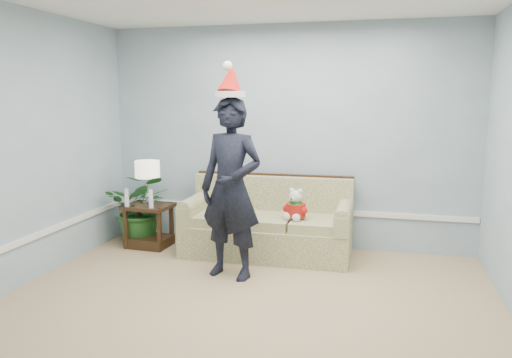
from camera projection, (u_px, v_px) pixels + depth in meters
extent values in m
cube|color=tan|center=(226.00, 336.00, 3.91)|extent=(4.50, 5.00, 0.02)
cube|color=#9DB5C8|center=(287.00, 137.00, 6.09)|extent=(4.50, 0.02, 2.70)
cube|color=white|center=(286.00, 210.00, 6.21)|extent=(4.48, 0.03, 0.06)
cube|color=#4A5B2B|center=(267.00, 239.00, 5.86)|extent=(1.95, 0.85, 0.37)
cube|color=#4A5B2B|center=(217.00, 217.00, 5.92)|extent=(0.58, 0.67, 0.11)
cube|color=#4A5B2B|center=(266.00, 220.00, 5.77)|extent=(0.58, 0.67, 0.11)
cube|color=#4A5B2B|center=(318.00, 224.00, 5.63)|extent=(0.58, 0.67, 0.11)
cube|color=#4A5B2B|center=(273.00, 197.00, 6.09)|extent=(1.94, 0.20, 0.52)
cube|color=black|center=(274.00, 175.00, 6.11)|extent=(1.94, 0.07, 0.05)
cube|color=#4A5B2B|center=(196.00, 211.00, 6.02)|extent=(0.17, 0.83, 0.22)
cube|color=#4A5B2B|center=(344.00, 219.00, 5.60)|extent=(0.17, 0.83, 0.22)
cube|color=#332212|center=(148.00, 206.00, 6.13)|extent=(0.58, 0.49, 0.04)
cube|color=#332212|center=(150.00, 241.00, 6.21)|extent=(0.52, 0.44, 0.12)
cube|color=#332212|center=(126.00, 228.00, 6.06)|extent=(0.05, 0.05, 0.53)
cube|color=#332212|center=(159.00, 230.00, 5.95)|extent=(0.05, 0.05, 0.53)
cube|color=#332212|center=(140.00, 221.00, 6.40)|extent=(0.05, 0.05, 0.53)
cube|color=#332212|center=(171.00, 223.00, 6.29)|extent=(0.05, 0.05, 0.53)
cylinder|color=silver|center=(149.00, 203.00, 6.17)|extent=(0.14, 0.14, 0.03)
sphere|color=silver|center=(148.00, 196.00, 6.16)|extent=(0.08, 0.08, 0.08)
cylinder|color=silver|center=(148.00, 186.00, 6.14)|extent=(0.02, 0.02, 0.30)
cylinder|color=white|center=(147.00, 169.00, 6.10)|extent=(0.30, 0.30, 0.21)
cylinder|color=silver|center=(127.00, 202.00, 6.01)|extent=(0.06, 0.06, 0.12)
cylinder|color=white|center=(126.00, 193.00, 5.99)|extent=(0.05, 0.05, 0.10)
cylinder|color=silver|center=(151.00, 203.00, 5.93)|extent=(0.06, 0.06, 0.12)
cylinder|color=white|center=(151.00, 194.00, 5.91)|extent=(0.05, 0.05, 0.10)
imported|color=#1E521F|center=(142.00, 208.00, 6.30)|extent=(0.93, 0.85, 0.90)
imported|color=black|center=(231.00, 189.00, 5.04)|extent=(0.76, 0.59, 1.85)
cylinder|color=silver|center=(230.00, 94.00, 4.89)|extent=(0.33, 0.33, 0.06)
cone|color=red|center=(231.00, 79.00, 4.89)|extent=(0.28, 0.35, 0.35)
sphere|color=silver|center=(228.00, 66.00, 4.77)|extent=(0.09, 0.09, 0.09)
sphere|color=silver|center=(296.00, 210.00, 5.59)|extent=(0.21, 0.21, 0.21)
cylinder|color=red|center=(296.00, 210.00, 5.59)|extent=(0.28, 0.28, 0.15)
cylinder|color=#126923|center=(296.00, 203.00, 5.58)|extent=(0.19, 0.19, 0.03)
sphere|color=silver|center=(289.00, 217.00, 5.53)|extent=(0.10, 0.10, 0.10)
sphere|color=silver|center=(299.00, 218.00, 5.50)|extent=(0.10, 0.10, 0.10)
sphere|color=silver|center=(296.00, 197.00, 5.56)|extent=(0.15, 0.15, 0.15)
sphere|color=black|center=(294.00, 199.00, 5.48)|extent=(0.02, 0.02, 0.02)
sphere|color=silver|center=(291.00, 190.00, 5.57)|extent=(0.06, 0.06, 0.06)
sphere|color=silver|center=(301.00, 191.00, 5.55)|extent=(0.06, 0.06, 0.06)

